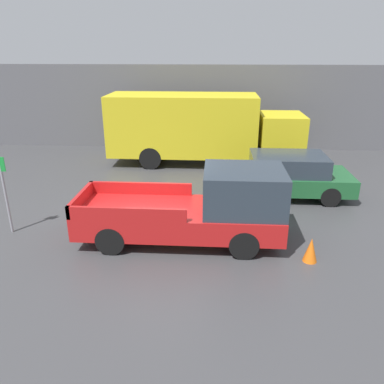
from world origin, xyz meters
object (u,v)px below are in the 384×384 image
Objects in this scene: car at (284,175)px; traffic_cone at (311,250)px; pickup_truck at (200,208)px; delivery_truck at (199,127)px; parking_sign at (4,189)px.

car is 4.49m from traffic_cone.
car is (2.82, 3.56, -0.19)m from pickup_truck.
car is 7.41× the size of traffic_cone.
delivery_truck is at bearing 93.18° from pickup_truck.
traffic_cone is at bearing -69.17° from delivery_truck.
delivery_truck reaches higher than car.
pickup_truck is 5.44m from parking_sign.
car is at bearing 89.43° from traffic_cone.
delivery_truck is 13.62× the size of traffic_cone.
traffic_cone is (8.20, -1.05, -1.01)m from parking_sign.
delivery_truck reaches higher than traffic_cone.
parking_sign is (-5.43, 0.14, 0.36)m from pickup_truck.
parking_sign is at bearing 178.50° from pickup_truck.
pickup_truck is at bearing -1.50° from parking_sign.
parking_sign is (-5.01, -7.33, -0.35)m from delivery_truck.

